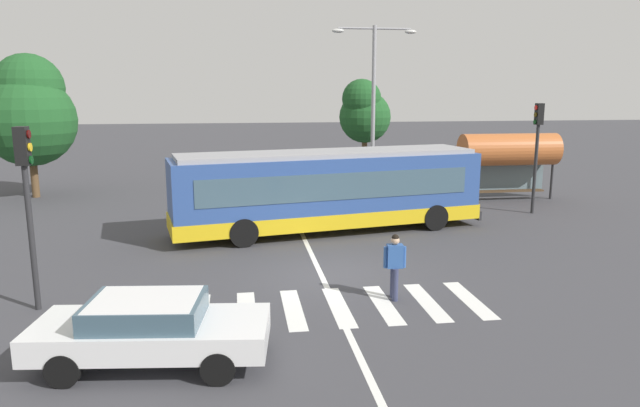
{
  "coord_description": "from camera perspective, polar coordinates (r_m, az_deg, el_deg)",
  "views": [
    {
      "loc": [
        -2.61,
        -15.82,
        5.29
      ],
      "look_at": [
        0.31,
        4.12,
        1.3
      ],
      "focal_mm": 32.2,
      "sensor_mm": 36.0,
      "label": 1
    }
  ],
  "objects": [
    {
      "name": "lane_center_line",
      "position": [
        18.74,
        -0.79,
        -5.19
      ],
      "size": [
        0.16,
        24.0,
        0.01
      ],
      "primitive_type": "cube",
      "color": "silver",
      "rests_on": "ground_plane"
    },
    {
      "name": "parked_car_white",
      "position": [
        31.86,
        -8.78,
        2.9
      ],
      "size": [
        2.07,
        4.6,
        1.35
      ],
      "color": "black",
      "rests_on": "ground_plane"
    },
    {
      "name": "parked_car_blue",
      "position": [
        31.88,
        -4.15,
        3.01
      ],
      "size": [
        2.06,
        4.59,
        1.35
      ],
      "color": "black",
      "rests_on": "ground_plane"
    },
    {
      "name": "parked_car_black",
      "position": [
        32.48,
        5.55,
        3.14
      ],
      "size": [
        1.89,
        4.51,
        1.35
      ],
      "color": "black",
      "rests_on": "ground_plane"
    },
    {
      "name": "foreground_sedan",
      "position": [
        11.85,
        -16.52,
        -11.73
      ],
      "size": [
        4.68,
        2.33,
        1.35
      ],
      "color": "black",
      "rests_on": "ground_plane"
    },
    {
      "name": "twin_arm_street_lamp",
      "position": [
        29.03,
        5.34,
        10.94
      ],
      "size": [
        4.22,
        0.32,
        8.38
      ],
      "color": "#939399",
      "rests_on": "ground_plane"
    },
    {
      "name": "traffic_light_far_corner",
      "position": [
        26.34,
        20.77,
        5.89
      ],
      "size": [
        0.33,
        0.32,
        4.75
      ],
      "color": "#28282B",
      "rests_on": "ground_plane"
    },
    {
      "name": "parked_car_champagne",
      "position": [
        31.99,
        0.5,
        3.07
      ],
      "size": [
        2.07,
        4.59,
        1.35
      ],
      "color": "black",
      "rests_on": "ground_plane"
    },
    {
      "name": "background_tree_right",
      "position": [
        38.55,
        4.39,
        9.07
      ],
      "size": [
        3.43,
        3.43,
        6.03
      ],
      "color": "brown",
      "rests_on": "ground_plane"
    },
    {
      "name": "traffic_light_near_corner",
      "position": [
        15.19,
        -27.12,
        1.33
      ],
      "size": [
        0.33,
        0.32,
        4.46
      ],
      "color": "#28282B",
      "rests_on": "ground_plane"
    },
    {
      "name": "bus_stop_shelter",
      "position": [
        29.23,
        18.26,
        5.0
      ],
      "size": [
        4.77,
        1.54,
        3.25
      ],
      "color": "#28282B",
      "rests_on": "ground_plane"
    },
    {
      "name": "crosswalk_painted_stripes",
      "position": [
        14.48,
        1.87,
        -10.21
      ],
      "size": [
        7.28,
        2.7,
        0.01
      ],
      "color": "silver",
      "rests_on": "ground_plane"
    },
    {
      "name": "pedestrian_crossing_street",
      "position": [
        14.8,
        7.43,
        -5.87
      ],
      "size": [
        0.58,
        0.41,
        1.72
      ],
      "color": "#333856",
      "rests_on": "ground_plane"
    },
    {
      "name": "ground_plane",
      "position": [
        16.88,
        1.0,
        -7.06
      ],
      "size": [
        160.0,
        160.0,
        0.0
      ],
      "primitive_type": "plane",
      "color": "#3D3D42"
    },
    {
      "name": "city_transit_bus",
      "position": [
        21.61,
        0.83,
        1.33
      ],
      "size": [
        12.11,
        4.69,
        3.06
      ],
      "color": "black",
      "rests_on": "ground_plane"
    },
    {
      "name": "background_tree_left",
      "position": [
        31.85,
        -26.95,
        8.19
      ],
      "size": [
        4.48,
        4.48,
        7.07
      ],
      "color": "brown",
      "rests_on": "ground_plane"
    }
  ]
}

